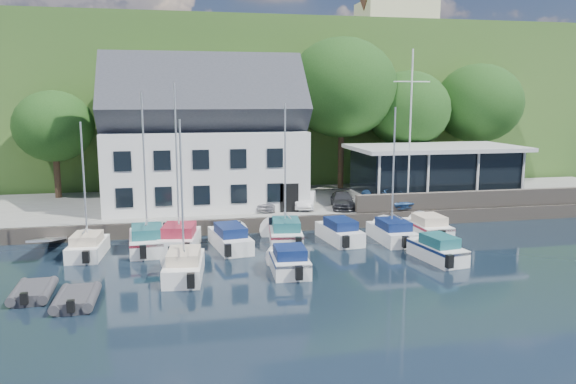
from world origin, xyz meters
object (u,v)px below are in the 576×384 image
boat_r1_3 (230,236)px  boat_r1_6 (393,173)px  boat_r1_2 (177,169)px  boat_r1_4 (285,167)px  dinghy_1 (76,297)px  club_pavilion (434,172)px  boat_r2_2 (289,259)px  car_dgrey (342,200)px  flagpole (410,130)px  boat_r1_1 (145,172)px  car_silver (268,202)px  boat_r1_5 (339,230)px  car_white (306,200)px  boat_r1_0 (84,184)px  car_blue (390,196)px  boat_r2_4 (437,247)px  harbor_building (205,146)px  dinghy_0 (33,290)px  boat_r2_1 (182,190)px  boat_r1_7 (427,225)px

boat_r1_3 → boat_r1_6: boat_r1_6 is taller
boat_r1_2 → boat_r1_4: 6.40m
dinghy_1 → club_pavilion: bearing=34.1°
boat_r1_2 → boat_r2_2: 8.78m
car_dgrey → flagpole: flagpole is taller
boat_r1_1 → club_pavilion: bearing=16.6°
boat_r1_1 → boat_r2_2: size_ratio=1.95×
boat_r1_2 → car_silver: bearing=53.1°
car_silver → boat_r1_5: (3.48, -5.90, -0.82)m
car_white → boat_r1_1: 12.71m
boat_r1_0 → dinghy_1: size_ratio=2.69×
boat_r1_0 → boat_r2_2: 12.24m
car_dgrey → car_blue: size_ratio=0.94×
car_silver → boat_r1_2: bearing=-117.6°
boat_r1_4 → boat_r1_5: boat_r1_4 is taller
boat_r2_4 → harbor_building: bearing=121.4°
car_dgrey → dinghy_0: car_dgrey is taller
harbor_building → car_silver: bearing=-33.8°
car_blue → dinghy_0: 25.11m
boat_r1_0 → dinghy_0: (-1.47, -6.47, -3.77)m
harbor_building → flagpole: (14.27, -4.02, 1.25)m
boat_r1_1 → car_white: bearing=24.4°
boat_r1_1 → dinghy_1: size_ratio=3.02×
boat_r2_4 → boat_r1_3: bearing=147.1°
car_blue → boat_r2_1: bearing=-158.9°
car_dgrey → boat_r1_1: bearing=-146.1°
boat_r1_1 → boat_r2_2: boat_r1_1 is taller
boat_r2_1 → boat_r2_2: boat_r2_1 is taller
harbor_building → boat_r1_5: bearing=-48.6°
boat_r2_1 → boat_r2_2: 6.47m
boat_r1_2 → boat_r2_2: size_ratio=2.02×
boat_r1_7 → boat_r2_4: size_ratio=1.02×
boat_r1_1 → flagpole: bearing=10.4°
car_dgrey → boat_r1_0: size_ratio=0.47×
car_blue → club_pavilion: bearing=15.5°
boat_r1_3 → boat_r2_2: size_ratio=1.37×
boat_r1_3 → car_silver: bearing=52.6°
boat_r1_5 → club_pavilion: bearing=31.7°
car_dgrey → boat_r2_4: bearing=-65.7°
club_pavilion → boat_r2_2: 20.25m
boat_r1_2 → boat_r1_4: size_ratio=1.01×
car_white → flagpole: 8.93m
club_pavilion → boat_r1_6: (-7.09, -8.86, 1.22)m
boat_r1_2 → boat_r1_3: size_ratio=1.47×
boat_r1_2 → boat_r1_5: size_ratio=1.62×
car_dgrey → boat_r1_1: (-13.49, -5.27, 3.06)m
car_dgrey → boat_r1_0: boat_r1_0 is taller
boat_r1_4 → boat_r1_3: bearing=-165.6°
dinghy_1 → boat_r1_7: bearing=22.7°
boat_r1_3 → boat_r2_1: boat_r2_1 is taller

